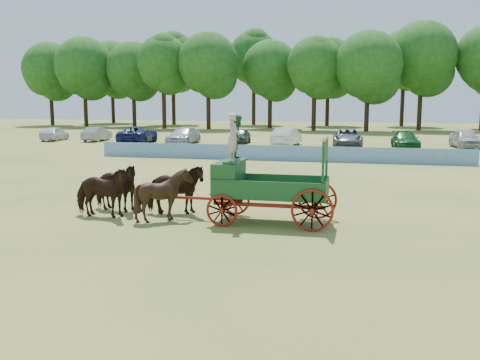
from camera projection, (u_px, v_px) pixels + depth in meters
ground at (224, 217)px, 19.37m from camera, size 160.00×160.00×0.00m
horse_lead_left at (101, 192)px, 19.16m from camera, size 2.19×1.00×1.85m
horse_lead_right at (115, 187)px, 20.22m from camera, size 2.34×1.41×1.85m
horse_wheel_left at (164, 195)px, 18.62m from camera, size 1.79×1.61×1.85m
horse_wheel_right at (175, 190)px, 19.68m from camera, size 2.37×1.50×1.85m
farm_dray at (250, 175)px, 18.40m from camera, size 6.00×2.00×3.77m
sponsor_banner at (277, 153)px, 36.85m from camera, size 26.00×0.08×1.05m
parked_cars at (248, 136)px, 49.60m from camera, size 41.67×7.50×1.64m
treeline at (281, 63)px, 77.27m from camera, size 86.19×23.57×15.01m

